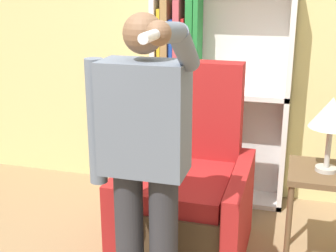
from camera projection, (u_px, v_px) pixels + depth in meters
name	position (u px, v px, depth m)	size (l,w,h in m)	color
wall_back	(208.00, 28.00, 3.79)	(8.00, 0.11, 2.80)	#DBCC84
bookcase	(203.00, 94.00, 3.79)	(1.09, 0.28, 1.83)	white
armchair	(188.00, 197.00, 3.14)	(0.81, 0.89, 1.25)	#4C3823
person_standing	(144.00, 159.00, 2.30)	(0.57, 0.78, 1.65)	#2D2D33
side_table	(324.00, 189.00, 2.88)	(0.44, 0.44, 0.67)	brown
table_lamp	(332.00, 115.00, 2.74)	(0.26, 0.26, 0.46)	#B7B2A8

